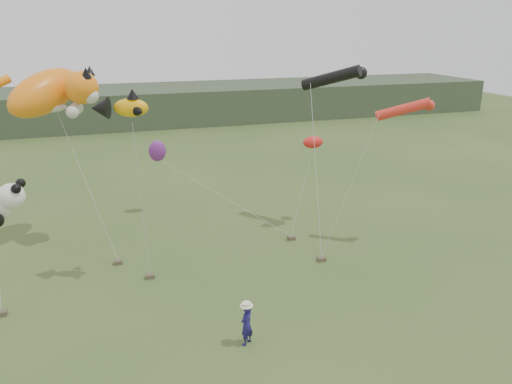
% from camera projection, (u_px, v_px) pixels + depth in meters
% --- Properties ---
extents(ground, '(120.00, 120.00, 0.00)m').
position_uv_depth(ground, '(245.00, 324.00, 19.50)').
color(ground, '#385123').
rests_on(ground, ground).
extents(headland, '(90.00, 13.00, 4.00)m').
position_uv_depth(headland, '(110.00, 107.00, 58.31)').
color(headland, '#2D3D28').
rests_on(headland, ground).
extents(festival_attendant, '(0.70, 0.67, 1.62)m').
position_uv_depth(festival_attendant, '(247.00, 324.00, 18.07)').
color(festival_attendant, navy).
rests_on(festival_attendant, ground).
extents(sandbag_anchors, '(14.74, 3.69, 0.20)m').
position_uv_depth(sandbag_anchors, '(186.00, 267.00, 23.87)').
color(sandbag_anchors, brown).
rests_on(sandbag_anchors, ground).
extents(cat_kite, '(5.81, 4.71, 3.13)m').
position_uv_depth(cat_kite, '(53.00, 92.00, 24.83)').
color(cat_kite, orange).
rests_on(cat_kite, ground).
extents(fish_kite, '(2.53, 1.68, 1.25)m').
position_uv_depth(fish_kite, '(120.00, 107.00, 20.78)').
color(fish_kite, '#FDAE0C').
rests_on(fish_kite, ground).
extents(tube_kites, '(5.01, 6.29, 2.67)m').
position_uv_depth(tube_kites, '(359.00, 87.00, 26.54)').
color(tube_kites, black).
rests_on(tube_kites, ground).
extents(misc_kites, '(9.05, 5.70, 2.05)m').
position_uv_depth(misc_kites, '(210.00, 148.00, 29.10)').
color(misc_kites, red).
rests_on(misc_kites, ground).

